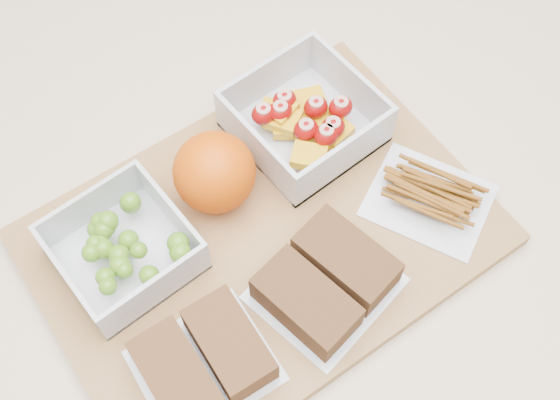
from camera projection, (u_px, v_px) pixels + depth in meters
The scene contains 8 objects.
counter at pixel (273, 358), 1.09m from camera, with size 1.20×0.90×0.90m, color beige.
cutting_board at pixel (264, 237), 0.68m from camera, with size 0.42×0.30×0.02m, color #A27443.
grape_container at pixel (124, 247), 0.65m from camera, with size 0.12×0.12×0.05m.
fruit_container at pixel (304, 121), 0.71m from camera, with size 0.13×0.13×0.05m.
orange at pixel (214, 172), 0.66m from camera, with size 0.08×0.08×0.08m, color #E15105.
sandwich_bag_left at pixel (203, 361), 0.60m from camera, with size 0.12×0.11×0.04m.
sandwich_bag_center at pixel (326, 281), 0.63m from camera, with size 0.14×0.12×0.04m.
pretzel_bag at pixel (431, 195), 0.68m from camera, with size 0.13×0.14×0.03m.
Camera 1 is at (-0.19, -0.25, 1.52)m, focal length 45.00 mm.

